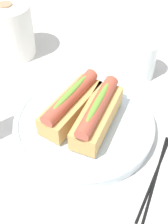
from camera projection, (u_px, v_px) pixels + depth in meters
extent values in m
plane|color=beige|center=(98.00, 129.00, 0.61)|extent=(2.40, 2.40, 0.00)
cylinder|color=silver|center=(84.00, 125.00, 0.61)|extent=(0.27, 0.27, 0.02)
torus|color=silver|center=(84.00, 121.00, 0.60)|extent=(0.27, 0.27, 0.01)
cube|color=tan|center=(97.00, 117.00, 0.57)|extent=(0.16, 0.10, 0.04)
cylinder|color=#B24C38|center=(98.00, 106.00, 0.55)|extent=(0.15, 0.08, 0.03)
ellipsoid|color=olive|center=(98.00, 102.00, 0.54)|extent=(0.11, 0.05, 0.01)
cube|color=tan|center=(71.00, 107.00, 0.59)|extent=(0.16, 0.08, 0.04)
cylinder|color=#B24C38|center=(71.00, 97.00, 0.57)|extent=(0.15, 0.05, 0.03)
ellipsoid|color=olive|center=(71.00, 92.00, 0.56)|extent=(0.11, 0.03, 0.01)
cylinder|color=white|center=(141.00, 59.00, 0.70)|extent=(0.07, 0.07, 0.09)
cylinder|color=silver|center=(140.00, 63.00, 0.71)|extent=(0.06, 0.06, 0.06)
cylinder|color=white|center=(10.00, 31.00, 0.74)|extent=(0.11, 0.11, 0.13)
cylinder|color=#997A5B|center=(5.00, 4.00, 0.69)|extent=(0.03, 0.03, 0.00)
cylinder|color=black|center=(158.00, 169.00, 0.55)|extent=(0.21, 0.07, 0.01)
cylinder|color=black|center=(154.00, 184.00, 0.53)|extent=(0.21, 0.08, 0.01)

